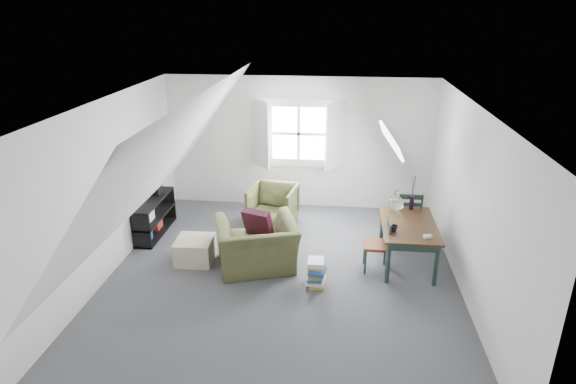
# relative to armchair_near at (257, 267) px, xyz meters

# --- Properties ---
(floor) EXTENTS (5.50, 5.50, 0.00)m
(floor) POSITION_rel_armchair_near_xyz_m (0.40, -0.26, 0.00)
(floor) COLOR #48494D
(floor) RESTS_ON ground
(ceiling) EXTENTS (5.50, 5.50, 0.00)m
(ceiling) POSITION_rel_armchair_near_xyz_m (0.40, -0.26, 2.50)
(ceiling) COLOR white
(ceiling) RESTS_ON wall_back
(wall_back) EXTENTS (5.00, 0.00, 5.00)m
(wall_back) POSITION_rel_armchair_near_xyz_m (0.40, 2.49, 1.25)
(wall_back) COLOR silver
(wall_back) RESTS_ON ground
(wall_front) EXTENTS (5.00, 0.00, 5.00)m
(wall_front) POSITION_rel_armchair_near_xyz_m (0.40, -3.01, 1.25)
(wall_front) COLOR silver
(wall_front) RESTS_ON ground
(wall_left) EXTENTS (0.00, 5.50, 5.50)m
(wall_left) POSITION_rel_armchair_near_xyz_m (-2.10, -0.26, 1.25)
(wall_left) COLOR silver
(wall_left) RESTS_ON ground
(wall_right) EXTENTS (0.00, 5.50, 5.50)m
(wall_right) POSITION_rel_armchair_near_xyz_m (2.90, -0.26, 1.25)
(wall_right) COLOR silver
(wall_right) RESTS_ON ground
(slope_left) EXTENTS (3.19, 5.50, 4.48)m
(slope_left) POSITION_rel_armchair_near_xyz_m (-1.15, -0.26, 1.78)
(slope_left) COLOR white
(slope_left) RESTS_ON wall_left
(slope_right) EXTENTS (3.19, 5.50, 4.48)m
(slope_right) POSITION_rel_armchair_near_xyz_m (1.95, -0.26, 1.78)
(slope_right) COLOR white
(slope_right) RESTS_ON wall_right
(dormer_window) EXTENTS (1.71, 0.35, 1.30)m
(dormer_window) POSITION_rel_armchair_near_xyz_m (0.40, 2.42, 1.45)
(dormer_window) COLOR white
(dormer_window) RESTS_ON wall_back
(skylight) EXTENTS (0.35, 0.75, 0.47)m
(skylight) POSITION_rel_armchair_near_xyz_m (1.95, 1.04, 1.75)
(skylight) COLOR white
(skylight) RESTS_ON slope_right
(armchair_near) EXTENTS (1.40, 1.30, 0.74)m
(armchair_near) POSITION_rel_armchair_near_xyz_m (0.00, 0.00, 0.00)
(armchair_near) COLOR #484C2B
(armchair_near) RESTS_ON floor
(armchair_far) EXTENTS (0.90, 0.92, 0.73)m
(armchair_far) POSITION_rel_armchair_near_xyz_m (0.03, 1.52, 0.00)
(armchair_far) COLOR #484C2B
(armchair_far) RESTS_ON floor
(throw_pillow) EXTENTS (0.49, 0.38, 0.44)m
(throw_pillow) POSITION_rel_armchair_near_xyz_m (0.00, 0.15, 0.66)
(throw_pillow) COLOR #3C101F
(throw_pillow) RESTS_ON armchair_near
(ottoman) EXTENTS (0.57, 0.57, 0.37)m
(ottoman) POSITION_rel_armchair_near_xyz_m (-0.98, 0.09, 0.18)
(ottoman) COLOR #C4AF97
(ottoman) RESTS_ON floor
(dining_table) EXTENTS (0.80, 1.33, 0.67)m
(dining_table) POSITION_rel_armchair_near_xyz_m (2.23, 0.37, 0.58)
(dining_table) COLOR #352112
(dining_table) RESTS_ON floor
(demijohn) EXTENTS (0.23, 0.23, 0.33)m
(demijohn) POSITION_rel_armchair_near_xyz_m (2.08, 0.82, 0.80)
(demijohn) COLOR silver
(demijohn) RESTS_ON dining_table
(vase_twigs) EXTENTS (0.07, 0.08, 0.56)m
(vase_twigs) POSITION_rel_armchair_near_xyz_m (2.33, 0.92, 0.79)
(vase_twigs) COLOR black
(vase_twigs) RESTS_ON dining_table
(cup) EXTENTS (0.12, 0.12, 0.10)m
(cup) POSITION_rel_armchair_near_xyz_m (1.98, 0.07, 0.67)
(cup) COLOR black
(cup) RESTS_ON dining_table
(paper_box) EXTENTS (0.13, 0.10, 0.04)m
(paper_box) POSITION_rel_armchair_near_xyz_m (2.43, -0.08, 0.68)
(paper_box) COLOR white
(paper_box) RESTS_ON dining_table
(dining_chair_far) EXTENTS (0.42, 0.42, 0.90)m
(dining_chair_far) POSITION_rel_armchair_near_xyz_m (2.33, 1.12, 0.47)
(dining_chair_far) COLOR brown
(dining_chair_far) RESTS_ON floor
(dining_chair_near) EXTENTS (0.38, 0.38, 0.80)m
(dining_chair_near) POSITION_rel_armchair_near_xyz_m (1.79, 0.13, 0.42)
(dining_chair_near) COLOR brown
(dining_chair_near) RESTS_ON floor
(media_shelf) EXTENTS (0.41, 1.23, 0.63)m
(media_shelf) POSITION_rel_armchair_near_xyz_m (-1.99, 0.94, 0.28)
(media_shelf) COLOR black
(media_shelf) RESTS_ON floor
(electronics_box) EXTENTS (0.21, 0.28, 0.21)m
(electronics_box) POSITION_rel_armchair_near_xyz_m (-1.99, 1.23, 0.72)
(electronics_box) COLOR black
(electronics_box) RESTS_ON media_shelf
(magazine_stack) EXTENTS (0.29, 0.34, 0.39)m
(magazine_stack) POSITION_rel_armchair_near_xyz_m (0.91, -0.40, 0.19)
(magazine_stack) COLOR #B29933
(magazine_stack) RESTS_ON floor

